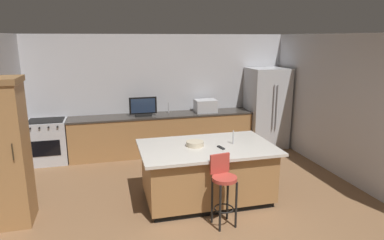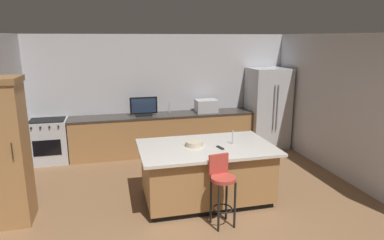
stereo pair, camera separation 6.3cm
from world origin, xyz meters
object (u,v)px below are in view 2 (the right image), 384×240
Objects in this scene: refrigerator at (267,108)px; fruit_bowl at (194,144)px; cabinet_tower at (6,149)px; bar_stool_center at (222,184)px; tv_remote at (220,148)px; tv_monitor at (144,107)px; kitchen_island at (206,172)px; microwave at (206,106)px; range_oven at (49,141)px.

refrigerator is 3.29m from fruit_bowl.
bar_stool_center is at bearing -15.76° from cabinet_tower.
cabinet_tower is at bearing -179.33° from fruit_bowl.
tv_remote is (0.36, -0.20, -0.03)m from fruit_bowl.
tv_monitor is 3.46× the size of tv_remote.
microwave reaches higher than kitchen_island.
range_oven is 4.19m from bar_stool_center.
microwave is (-1.48, 0.09, 0.10)m from refrigerator.
bar_stool_center is at bearing -77.95° from fruit_bowl.
microwave is 3.31m from bar_stool_center.
cabinet_tower is at bearing 156.05° from bar_stool_center.
tv_monitor is at bearing 179.29° from refrigerator.
cabinet_tower is 3.50× the size of tv_monitor.
kitchen_island is 2.55m from tv_monitor.
bar_stool_center reaches higher than fruit_bowl.
refrigerator is 3.19m from tv_remote.
range_oven is at bearing 138.25° from kitchen_island.
cabinet_tower is 12.10× the size of tv_remote.
range_oven is 0.45× the size of cabinet_tower.
microwave reaches higher than range_oven.
cabinet_tower is at bearing -145.96° from microwave.
range_oven reaches higher than kitchen_island.
microwave is at bearing 73.78° from kitchen_island.
tv_remote is at bearing -101.56° from microwave.
cabinet_tower is 2.99m from bar_stool_center.
refrigerator is at bearing 43.90° from fruit_bowl.
fruit_bowl is (-2.37, -2.28, 0.00)m from refrigerator.
cabinet_tower is 3.16m from tv_monitor.
tv_monitor is 2.38m from fruit_bowl.
tv_monitor is 2.13× the size of fruit_bowl.
bar_stool_center is at bearing -102.45° from microwave.
microwave reaches higher than bar_stool_center.
range_oven is 2.08m from tv_monitor.
kitchen_island is 12.35× the size of tv_remote.
refrigerator reaches higher than kitchen_island.
tv_monitor is (-0.72, 2.36, 0.63)m from kitchen_island.
microwave is at bearing 69.51° from fruit_bowl.
microwave is (0.70, 2.41, 0.58)m from kitchen_island.
fruit_bowl is at bearing 137.60° from tv_remote.
cabinet_tower is (-5.03, -2.31, 0.14)m from refrigerator.
bar_stool_center is 0.72m from tv_remote.
bar_stool_center is (-0.71, -3.20, -0.43)m from microwave.
refrigerator is at bearing 24.66° from cabinet_tower.
refrigerator is 1.87× the size of bar_stool_center.
bar_stool_center is (-2.19, -3.11, -0.33)m from refrigerator.
tv_remote is (0.90, -2.52, -0.18)m from tv_monitor.
tv_remote is at bearing 65.77° from bar_stool_center.
refrigerator is (2.18, 2.32, 0.48)m from kitchen_island.
kitchen_island is at bearing 125.22° from tv_remote.
kitchen_island is 3.62m from range_oven.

